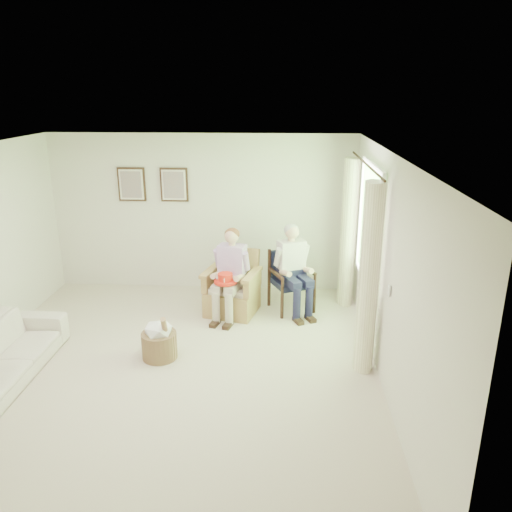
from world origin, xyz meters
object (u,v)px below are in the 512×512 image
at_px(wicker_armchair, 232,293).
at_px(hatbox, 159,340).
at_px(person_wicker, 231,268).
at_px(sofa, 1,355).
at_px(wood_armchair, 292,277).
at_px(person_dark, 292,264).
at_px(red_hat, 225,279).

bearing_deg(wicker_armchair, hatbox, -104.34).
xyz_separation_m(wicker_armchair, hatbox, (-0.78, -1.45, -0.05)).
bearing_deg(person_wicker, sofa, -129.31).
height_order(sofa, hatbox, hatbox).
bearing_deg(hatbox, wicker_armchair, 61.60).
bearing_deg(wicker_armchair, wood_armchair, 27.35).
relative_size(person_dark, hatbox, 2.04).
relative_size(wicker_armchair, person_dark, 0.71).
relative_size(wood_armchair, red_hat, 2.75).
bearing_deg(wood_armchair, red_hat, -175.15).
bearing_deg(person_dark, wicker_armchair, 159.47).
relative_size(person_dark, red_hat, 4.05).
bearing_deg(red_hat, person_dark, 22.06).
bearing_deg(wood_armchair, wicker_armchair, 168.83).
bearing_deg(hatbox, person_dark, 41.89).
xyz_separation_m(wicker_armchair, person_dark, (0.90, 0.06, 0.47)).
bearing_deg(wood_armchair, hatbox, -159.85).
distance_m(wood_armchair, person_wicker, 1.00).
height_order(wicker_armchair, person_dark, person_dark).
bearing_deg(sofa, person_dark, -58.90).
bearing_deg(person_wicker, hatbox, -106.58).
bearing_deg(person_dark, wood_armchair, 65.53).
bearing_deg(hatbox, red_hat, 57.27).
bearing_deg(person_dark, hatbox, -162.57).
height_order(person_dark, red_hat, person_dark).
distance_m(wicker_armchair, sofa, 3.22).
xyz_separation_m(wicker_armchair, person_wicker, (0.00, -0.13, 0.45)).
relative_size(red_hat, hatbox, 0.50).
bearing_deg(wicker_armchair, person_wicker, -75.94).
xyz_separation_m(sofa, person_wicker, (2.52, 1.88, 0.46)).
bearing_deg(wicker_armchair, person_dark, 18.00).
height_order(wicker_armchair, person_wicker, person_wicker).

